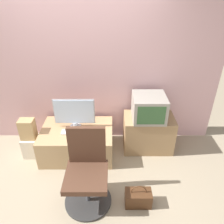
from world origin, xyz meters
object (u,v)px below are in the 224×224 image
(keyboard, at_px, (74,132))
(office_chair, at_px, (87,174))
(handbag, at_px, (138,198))
(main_monitor, at_px, (75,113))
(mouse, at_px, (90,131))
(crt_tv, at_px, (149,108))
(cardboard_box_lower, at_px, (32,146))

(keyboard, height_order, office_chair, office_chair)
(keyboard, distance_m, handbag, 1.34)
(main_monitor, relative_size, office_chair, 0.64)
(main_monitor, distance_m, office_chair, 1.05)
(mouse, xyz_separation_m, handbag, (0.67, -0.93, -0.36))
(office_chair, height_order, handbag, office_chair)
(main_monitor, height_order, crt_tv, crt_tv)
(main_monitor, distance_m, handbag, 1.52)
(crt_tv, xyz_separation_m, cardboard_box_lower, (-1.85, -0.18, -0.61))
(main_monitor, bearing_deg, office_chair, -74.32)
(office_chair, bearing_deg, keyboard, 109.26)
(handbag, bearing_deg, office_chair, 170.73)
(main_monitor, xyz_separation_m, handbag, (0.90, -1.07, -0.59))
(keyboard, distance_m, cardboard_box_lower, 0.76)
(main_monitor, xyz_separation_m, office_chair, (0.27, -0.97, -0.30))
(mouse, xyz_separation_m, office_chair, (0.04, -0.83, -0.06))
(mouse, distance_m, cardboard_box_lower, 0.99)
(keyboard, relative_size, crt_tv, 0.74)
(keyboard, distance_m, mouse, 0.24)
(office_chair, bearing_deg, main_monitor, 105.68)
(office_chair, xyz_separation_m, handbag, (0.63, -0.10, -0.30))
(mouse, height_order, crt_tv, crt_tv)
(main_monitor, xyz_separation_m, crt_tv, (1.14, 0.04, 0.07))
(keyboard, bearing_deg, cardboard_box_lower, 178.10)
(keyboard, height_order, crt_tv, crt_tv)
(keyboard, distance_m, crt_tv, 1.21)
(cardboard_box_lower, bearing_deg, mouse, -0.32)
(keyboard, relative_size, office_chair, 0.37)
(handbag, bearing_deg, crt_tv, 77.89)
(crt_tv, bearing_deg, keyboard, -170.19)
(keyboard, bearing_deg, main_monitor, 86.03)
(mouse, relative_size, crt_tv, 0.11)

